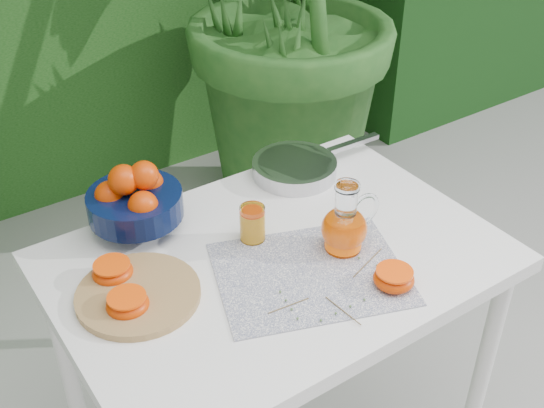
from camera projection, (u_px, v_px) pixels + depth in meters
white_table at (277, 282)px, 1.60m from camera, size 1.00×0.70×0.75m
placemat at (310, 273)px, 1.50m from camera, size 0.49×0.44×0.00m
cutting_board at (138, 294)px, 1.43m from camera, size 0.28×0.28×0.02m
fruit_bowl at (134, 199)px, 1.60m from camera, size 0.23×0.23×0.18m
juice_pitcher at (345, 226)px, 1.54m from camera, size 0.15×0.11×0.17m
juice_tumbler at (252, 224)px, 1.58m from camera, size 0.07×0.07×0.09m
saute_pan at (296, 167)px, 1.83m from camera, size 0.40×0.23×0.04m
orange_halves at (212, 284)px, 1.44m from camera, size 0.62×0.47×0.04m
thyme_sprigs at (336, 290)px, 1.45m from camera, size 0.34×0.21×0.01m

